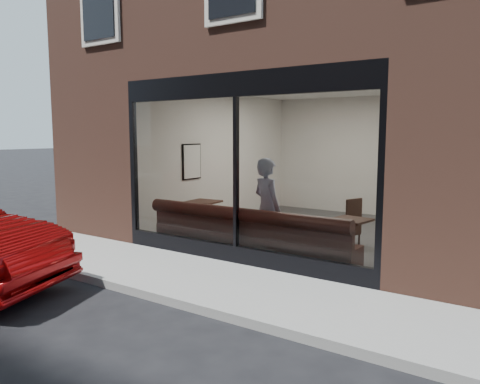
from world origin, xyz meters
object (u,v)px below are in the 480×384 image
Objects in this scene: cafe_chair_right at (346,233)px; banquette at (249,246)px; cafe_table_left at (203,202)px; cafe_table_right at (351,220)px; person at (267,208)px.

banquette is at bearing 84.20° from cafe_chair_right.
cafe_table_left reaches higher than cafe_table_right.
cafe_chair_right is at bearing 18.02° from cafe_table_left.
person reaches higher than cafe_table_right.
cafe_table_right is at bearing 137.15° from cafe_chair_right.
banquette reaches higher than cafe_chair_right.
person is at bearing 88.20° from cafe_chair_right.
cafe_chair_right is (1.05, 1.93, 0.01)m from banquette.
banquette is 0.74m from person.
cafe_table_left is 3.43m from cafe_table_right.
cafe_table_right is at bearing 25.29° from banquette.
cafe_table_left is at bearing 40.66° from cafe_chair_right.
cafe_table_left is (-1.84, 0.99, 0.52)m from banquette.
person is 2.02m from cafe_chair_right.
cafe_table_right reaches higher than banquette.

